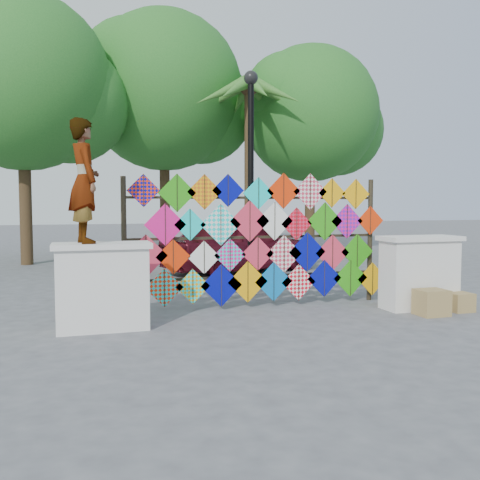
# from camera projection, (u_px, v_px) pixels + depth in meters

# --- Properties ---
(ground) EXTENTS (80.00, 80.00, 0.00)m
(ground) POSITION_uv_depth(u_px,v_px,m) (271.00, 316.00, 8.82)
(ground) COLOR slate
(ground) RESTS_ON ground
(parapet_left) EXTENTS (1.40, 0.65, 1.28)m
(parapet_left) POSITION_uv_depth(u_px,v_px,m) (103.00, 286.00, 7.80)
(parapet_left) COLOR silver
(parapet_left) RESTS_ON ground
(parapet_right) EXTENTS (1.40, 0.65, 1.28)m
(parapet_right) POSITION_uv_depth(u_px,v_px,m) (419.00, 272.00, 9.38)
(parapet_right) COLOR silver
(parapet_right) RESTS_ON ground
(kite_rack) EXTENTS (4.92, 0.24, 2.39)m
(kite_rack) POSITION_uv_depth(u_px,v_px,m) (262.00, 240.00, 9.46)
(kite_rack) COLOR black
(kite_rack) RESTS_ON ground
(tree_west) EXTENTS (5.85, 5.20, 8.01)m
(tree_west) POSITION_uv_depth(u_px,v_px,m) (26.00, 84.00, 15.78)
(tree_west) COLOR #4A3420
(tree_west) RESTS_ON ground
(tree_mid) EXTENTS (6.30, 5.60, 8.61)m
(tree_mid) POSITION_uv_depth(u_px,v_px,m) (167.00, 92.00, 18.98)
(tree_mid) COLOR #4A3420
(tree_mid) RESTS_ON ground
(tree_east) EXTENTS (5.40, 4.80, 7.42)m
(tree_east) POSITION_uv_depth(u_px,v_px,m) (313.00, 115.00, 19.05)
(tree_east) COLOR #4A3420
(tree_east) RESTS_ON ground
(palm_tree) EXTENTS (3.62, 3.62, 5.83)m
(palm_tree) POSITION_uv_depth(u_px,v_px,m) (249.00, 104.00, 16.75)
(palm_tree) COLOR #4A3420
(palm_tree) RESTS_ON ground
(vendor_woman) EXTENTS (0.56, 0.73, 1.78)m
(vendor_woman) POSITION_uv_depth(u_px,v_px,m) (84.00, 181.00, 7.63)
(vendor_woman) COLOR #99999E
(vendor_woman) RESTS_ON parapet_left
(sedan) EXTENTS (4.71, 3.09, 1.49)m
(sedan) POSITION_uv_depth(u_px,v_px,m) (240.00, 244.00, 14.29)
(sedan) COLOR #4E0D18
(sedan) RESTS_ON ground
(lamppost) EXTENTS (0.28, 0.28, 4.46)m
(lamppost) POSITION_uv_depth(u_px,v_px,m) (251.00, 161.00, 10.63)
(lamppost) COLOR black
(lamppost) RESTS_ON ground
(cardboard_box_near) EXTENTS (0.48, 0.43, 0.43)m
(cardboard_box_near) POSITION_uv_depth(u_px,v_px,m) (431.00, 302.00, 8.83)
(cardboard_box_near) COLOR tan
(cardboard_box_near) RESTS_ON ground
(cardboard_box_far) EXTENTS (0.38, 0.35, 0.32)m
(cardboard_box_far) POSITION_uv_depth(u_px,v_px,m) (460.00, 302.00, 9.15)
(cardboard_box_far) COLOR tan
(cardboard_box_far) RESTS_ON ground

